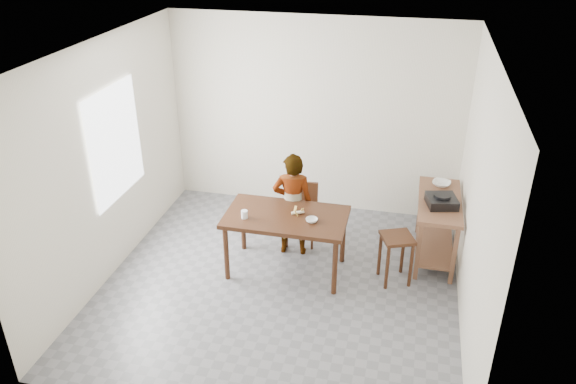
% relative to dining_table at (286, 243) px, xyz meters
% --- Properties ---
extents(floor, '(4.00, 4.00, 0.04)m').
position_rel_dining_table_xyz_m(floor, '(0.00, -0.30, -0.40)').
color(floor, slate).
rests_on(floor, ground).
extents(ceiling, '(4.00, 4.00, 0.04)m').
position_rel_dining_table_xyz_m(ceiling, '(0.00, -0.30, 2.35)').
color(ceiling, white).
rests_on(ceiling, wall_back).
extents(wall_back, '(4.00, 0.04, 2.70)m').
position_rel_dining_table_xyz_m(wall_back, '(0.00, 1.72, 0.98)').
color(wall_back, silver).
rests_on(wall_back, ground).
extents(wall_front, '(4.00, 0.04, 2.70)m').
position_rel_dining_table_xyz_m(wall_front, '(0.00, -2.32, 0.98)').
color(wall_front, silver).
rests_on(wall_front, ground).
extents(wall_left, '(0.04, 4.00, 2.70)m').
position_rel_dining_table_xyz_m(wall_left, '(-2.02, -0.30, 0.98)').
color(wall_left, silver).
rests_on(wall_left, ground).
extents(wall_right, '(0.04, 4.00, 2.70)m').
position_rel_dining_table_xyz_m(wall_right, '(2.02, -0.30, 0.98)').
color(wall_right, silver).
rests_on(wall_right, ground).
extents(window_pane, '(0.02, 1.10, 1.30)m').
position_rel_dining_table_xyz_m(window_pane, '(-1.97, -0.10, 1.12)').
color(window_pane, white).
rests_on(window_pane, wall_left).
extents(dining_table, '(1.40, 0.80, 0.75)m').
position_rel_dining_table_xyz_m(dining_table, '(0.00, 0.00, 0.00)').
color(dining_table, '#371C0E').
rests_on(dining_table, floor).
extents(prep_counter, '(0.50, 1.20, 0.80)m').
position_rel_dining_table_xyz_m(prep_counter, '(1.72, 0.70, 0.03)').
color(prep_counter, brown).
rests_on(prep_counter, floor).
extents(child, '(0.53, 0.39, 1.34)m').
position_rel_dining_table_xyz_m(child, '(-0.01, 0.41, 0.30)').
color(child, silver).
rests_on(child, floor).
extents(dining_chair, '(0.40, 0.40, 0.78)m').
position_rel_dining_table_xyz_m(dining_chair, '(0.05, 0.66, 0.02)').
color(dining_chair, '#371C0E').
rests_on(dining_chair, floor).
extents(stool, '(0.44, 0.44, 0.60)m').
position_rel_dining_table_xyz_m(stool, '(1.27, 0.07, -0.07)').
color(stool, '#371C0E').
rests_on(stool, floor).
extents(glass_tumbler, '(0.10, 0.10, 0.09)m').
position_rel_dining_table_xyz_m(glass_tumbler, '(-0.45, -0.16, 0.42)').
color(glass_tumbler, white).
rests_on(glass_tumbler, dining_table).
extents(small_bowl, '(0.16, 0.16, 0.04)m').
position_rel_dining_table_xyz_m(small_bowl, '(0.31, -0.08, 0.40)').
color(small_bowl, white).
rests_on(small_bowl, dining_table).
extents(banana, '(0.20, 0.17, 0.06)m').
position_rel_dining_table_xyz_m(banana, '(0.13, 0.05, 0.40)').
color(banana, '#D8CC40').
rests_on(banana, dining_table).
extents(serving_bowl, '(0.26, 0.26, 0.06)m').
position_rel_dining_table_xyz_m(serving_bowl, '(1.74, 1.08, 0.45)').
color(serving_bowl, white).
rests_on(serving_bowl, prep_counter).
extents(gas_burner, '(0.40, 0.40, 0.11)m').
position_rel_dining_table_xyz_m(gas_burner, '(1.73, 0.55, 0.48)').
color(gas_burner, black).
rests_on(gas_burner, prep_counter).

